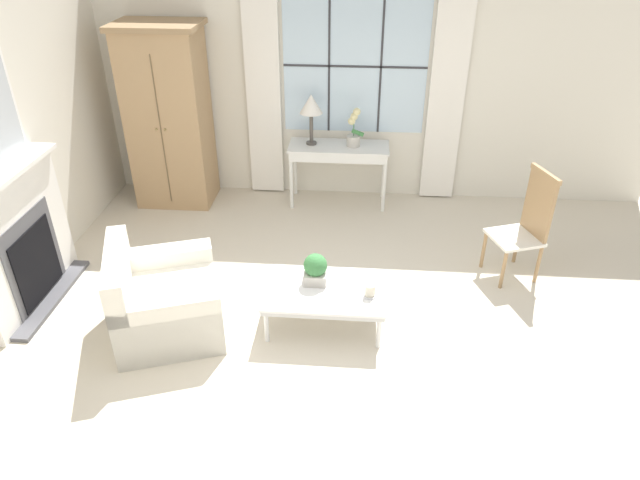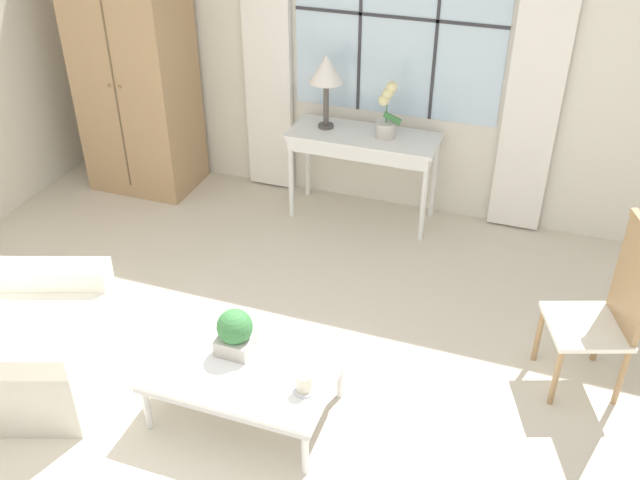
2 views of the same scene
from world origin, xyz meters
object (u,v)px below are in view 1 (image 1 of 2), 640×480
object	(u,v)px
side_chair_wooden	(528,221)
pillar_candle	(370,291)
table_lamp	(311,106)
armchair_upholstered	(164,302)
potted_plant_small	(315,269)
armoire	(169,117)
coffee_table	(325,292)
console_table	(339,153)
potted_orchid	(354,131)
fireplace	(15,229)

from	to	relation	value
side_chair_wooden	pillar_candle	xyz separation A→B (m)	(-1.50, -1.01, -0.18)
table_lamp	armchair_upholstered	distance (m)	2.94
armchair_upholstered	potted_plant_small	xyz separation A→B (m)	(1.29, 0.30, 0.22)
armoire	coffee_table	size ratio (longest dim) A/B	2.03
armchair_upholstered	pillar_candle	distance (m)	1.78
console_table	potted_plant_small	distance (m)	2.27
potted_plant_small	pillar_candle	size ratio (longest dim) A/B	2.21
console_table	potted_plant_small	xyz separation A→B (m)	(-0.08, -2.26, -0.16)
table_lamp	pillar_candle	distance (m)	2.69
console_table	potted_orchid	xyz separation A→B (m)	(0.17, 0.02, 0.27)
coffee_table	potted_plant_small	bearing A→B (deg)	131.83
table_lamp	armoire	bearing A→B (deg)	-176.80
console_table	side_chair_wooden	xyz separation A→B (m)	(1.90, -1.42, -0.06)
fireplace	pillar_candle	distance (m)	3.18
armoire	potted_plant_small	distance (m)	2.97
console_table	armchair_upholstered	xyz separation A→B (m)	(-1.37, -2.56, -0.38)
armoire	side_chair_wooden	xyz separation A→B (m)	(3.90, -1.36, -0.47)
armoire	console_table	world-z (taller)	armoire
table_lamp	coffee_table	xyz separation A→B (m)	(0.34, -2.39, -0.89)
potted_plant_small	side_chair_wooden	bearing A→B (deg)	22.85
console_table	potted_orchid	distance (m)	0.32
potted_plant_small	pillar_candle	bearing A→B (deg)	-19.94
armchair_upholstered	coffee_table	world-z (taller)	armchair_upholstered
armoire	potted_orchid	size ratio (longest dim) A/B	4.66
table_lamp	potted_orchid	bearing A→B (deg)	-1.45
fireplace	potted_plant_small	distance (m)	2.68
coffee_table	potted_plant_small	world-z (taller)	potted_plant_small
coffee_table	armoire	bearing A→B (deg)	131.15
fireplace	potted_orchid	distance (m)	3.70
armoire	potted_plant_small	size ratio (longest dim) A/B	7.68
console_table	potted_plant_small	bearing A→B (deg)	-92.12
console_table	armchair_upholstered	world-z (taller)	armchair_upholstered
console_table	table_lamp	size ratio (longest dim) A/B	1.99
fireplace	console_table	bearing A→B (deg)	39.11
armoire	side_chair_wooden	distance (m)	4.15
fireplace	potted_plant_small	bearing A→B (deg)	-0.46
table_lamp	armchair_upholstered	world-z (taller)	table_lamp
pillar_candle	side_chair_wooden	bearing A→B (deg)	33.90
console_table	potted_orchid	world-z (taller)	potted_orchid
potted_plant_small	armchair_upholstered	bearing A→B (deg)	-167.06
side_chair_wooden	potted_plant_small	size ratio (longest dim) A/B	4.01
armoire	console_table	bearing A→B (deg)	1.88
side_chair_wooden	armchair_upholstered	bearing A→B (deg)	-160.92
fireplace	potted_plant_small	xyz separation A→B (m)	(2.67, -0.02, -0.27)
console_table	coffee_table	distance (m)	2.39
table_lamp	side_chair_wooden	distance (m)	2.73
potted_orchid	coffee_table	size ratio (longest dim) A/B	0.44
console_table	pillar_candle	world-z (taller)	console_table
console_table	fireplace	bearing A→B (deg)	-140.89
potted_orchid	potted_plant_small	xyz separation A→B (m)	(-0.26, -2.27, -0.43)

